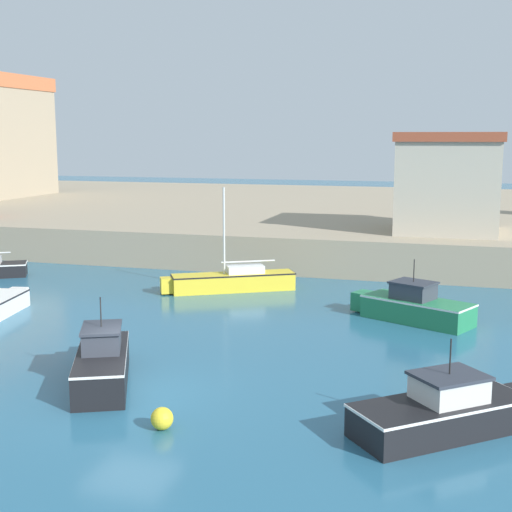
% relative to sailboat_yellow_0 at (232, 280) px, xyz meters
% --- Properties ---
extents(ground_plane, '(200.00, 200.00, 0.00)m').
position_rel_sailboat_yellow_0_xyz_m(ground_plane, '(1.54, -14.02, -0.51)').
color(ground_plane, '#28607F').
extents(quay_seawall, '(120.00, 40.00, 2.01)m').
position_rel_sailboat_yellow_0_xyz_m(quay_seawall, '(1.54, 24.17, 0.50)').
color(quay_seawall, gray).
rests_on(quay_seawall, ground).
extents(sailboat_yellow_0, '(6.03, 3.96, 4.94)m').
position_rel_sailboat_yellow_0_xyz_m(sailboat_yellow_0, '(0.00, 0.00, 0.00)').
color(sailboat_yellow_0, yellow).
rests_on(sailboat_yellow_0, ground).
extents(motorboat_black_1, '(4.87, 4.43, 2.40)m').
position_rel_sailboat_yellow_0_xyz_m(motorboat_black_1, '(10.24, -14.12, 0.05)').
color(motorboat_black_1, black).
rests_on(motorboat_black_1, ground).
extents(motorboat_black_3, '(3.20, 5.08, 2.60)m').
position_rel_sailboat_yellow_0_xyz_m(motorboat_black_3, '(0.27, -13.22, 0.14)').
color(motorboat_black_3, black).
rests_on(motorboat_black_3, ground).
extents(motorboat_green_8, '(5.11, 3.38, 2.49)m').
position_rel_sailboat_yellow_0_xyz_m(motorboat_green_8, '(8.69, -3.30, 0.09)').
color(motorboat_green_8, '#237A4C').
rests_on(motorboat_green_8, ground).
extents(mooring_buoy, '(0.57, 0.57, 0.57)m').
position_rel_sailboat_yellow_0_xyz_m(mooring_buoy, '(3.39, -15.95, -0.22)').
color(mooring_buoy, yellow).
rests_on(mooring_buoy, ground).
extents(harbor_shed_near_wharf, '(5.65, 6.15, 5.48)m').
position_rel_sailboat_yellow_0_xyz_m(harbor_shed_near_wharf, '(9.54, 9.47, 4.27)').
color(harbor_shed_near_wharf, '#BCB29E').
rests_on(harbor_shed_near_wharf, quay_seawall).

